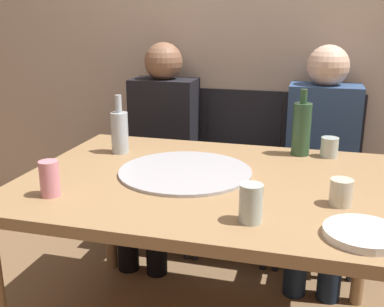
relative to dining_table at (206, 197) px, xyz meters
name	(u,v)px	position (x,y,z in m)	size (l,w,h in m)	color
back_wall	(253,17)	(0.00, 1.07, 0.65)	(6.00, 0.10, 2.60)	#BCA893
dining_table	(206,197)	(0.00, 0.00, 0.00)	(1.37, 1.01, 0.72)	#99754C
pizza_tray	(185,172)	(-0.09, 0.04, 0.08)	(0.52, 0.52, 0.01)	#ADADB2
wine_bottle	(120,131)	(-0.45, 0.23, 0.17)	(0.08, 0.08, 0.26)	#B2BCC1
beer_bottle	(302,128)	(0.32, 0.41, 0.19)	(0.08, 0.08, 0.29)	#2D5133
tumbler_near	(329,147)	(0.45, 0.41, 0.12)	(0.07, 0.07, 0.09)	#B7C6BC
tumbler_far	(251,203)	(0.21, -0.33, 0.13)	(0.07, 0.07, 0.12)	#B7C6BC
wine_glass	(341,192)	(0.47, -0.13, 0.12)	(0.07, 0.07, 0.09)	beige
soda_can	(50,179)	(-0.47, -0.31, 0.14)	(0.07, 0.07, 0.12)	pink
plate_stack	(363,234)	(0.53, -0.35, 0.09)	(0.22, 0.22, 0.02)	white
chair_left	(168,155)	(-0.45, 0.91, -0.13)	(0.44, 0.44, 0.90)	black
chair_middle	(239,160)	(-0.02, 0.91, -0.13)	(0.44, 0.44, 0.90)	black
chair_right	(319,167)	(0.42, 0.91, -0.13)	(0.44, 0.44, 0.90)	black
guest_in_sweater	(160,140)	(-0.45, 0.75, -0.01)	(0.36, 0.56, 1.17)	black
guest_in_beanie	(321,152)	(0.42, 0.75, -0.01)	(0.36, 0.56, 1.17)	navy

